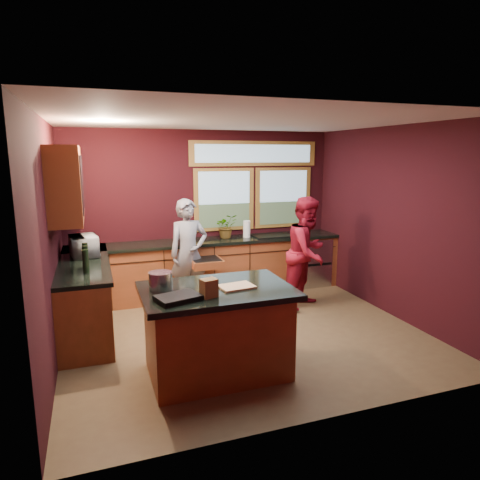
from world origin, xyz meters
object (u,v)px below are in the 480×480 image
person_red (307,252)px  cutting_board (237,287)px  island (217,330)px  person_grey (189,253)px  stock_pot (161,281)px

person_red → cutting_board: person_red is taller
person_red → cutting_board: size_ratio=4.83×
island → person_red: person_red is taller
person_grey → person_red: (1.70, -0.59, 0.02)m
island → person_red: 2.47m
cutting_board → stock_pot: size_ratio=1.46×
island → stock_pot: stock_pot is taller
person_grey → cutting_board: person_grey is taller
person_red → stock_pot: (-2.43, -1.40, 0.19)m
island → stock_pot: (-0.55, 0.15, 0.56)m
person_grey → cutting_board: 2.20m
cutting_board → stock_pot: stock_pot is taller
person_red → cutting_board: bearing=-170.1°
island → person_grey: size_ratio=0.93×
island → cutting_board: bearing=-14.0°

